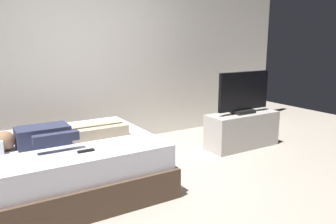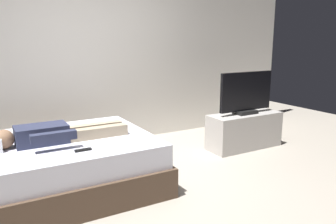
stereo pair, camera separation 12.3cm
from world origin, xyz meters
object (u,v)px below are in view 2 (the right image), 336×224
tv (246,94)px  bed (54,167)px  person (56,134)px  remote (83,150)px  tv_stand (244,131)px

tv → bed: bearing=-177.3°
person → tv: size_ratio=1.43×
remote → tv_stand: (2.48, 0.59, -0.30)m
bed → tv_stand: 2.66m
bed → tv_stand: bed is taller
tv_stand → tv: 0.53m
person → bed: bearing=116.9°
tv → remote: bearing=-166.7°
tv_stand → person: bearing=-176.1°
person → tv_stand: (2.63, 0.18, -0.37)m
remote → tv: tv is taller
remote → tv: bearing=13.3°
person → remote: person is taller
remote → tv_stand: bearing=13.3°
remote → tv: size_ratio=0.17×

